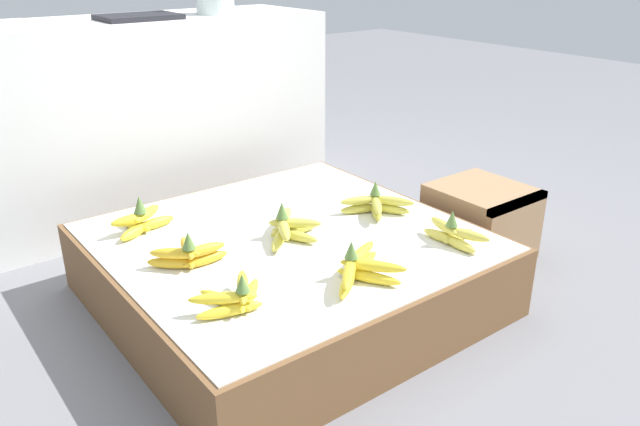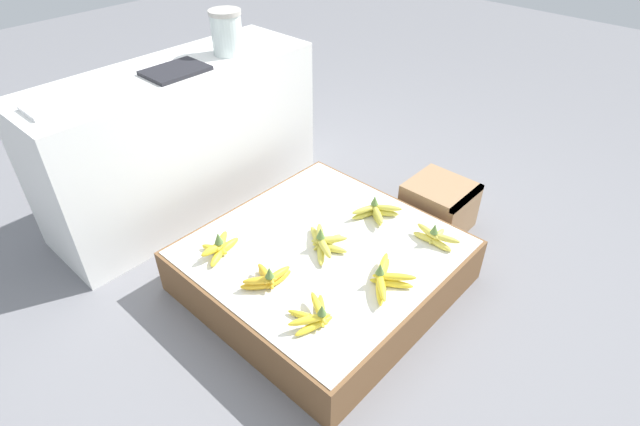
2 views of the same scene
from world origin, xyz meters
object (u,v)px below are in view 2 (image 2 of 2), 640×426
Objects in this scene: banana_bunch_middle_left at (268,278)px; foam_tray_white at (61,103)px; banana_bunch_front_midright at (435,237)px; banana_bunch_front_left at (315,315)px; glass_jar at (227,32)px; banana_bunch_middle_midright at (376,212)px; banana_bunch_front_midleft at (385,278)px; banana_bunch_back_left at (219,247)px; wooden_crate at (439,206)px; banana_bunch_middle_midleft at (324,242)px.

foam_tray_white is (-0.22, 0.92, 0.51)m from banana_bunch_middle_left.
banana_bunch_middle_left reaches higher than banana_bunch_front_midright.
foam_tray_white is at bearing 100.01° from banana_bunch_front_left.
glass_jar is (0.62, 1.15, 0.61)m from banana_bunch_front_left.
banana_bunch_middle_midright is 0.93× the size of glass_jar.
banana_bunch_middle_left is 1.24m from glass_jar.
banana_bunch_front_midleft is 1.40m from glass_jar.
banana_bunch_front_left is 0.54m from banana_bunch_back_left.
wooden_crate is at bearing -8.30° from banana_bunch_middle_left.
banana_bunch_front_midleft is 0.87× the size of foam_tray_white.
banana_bunch_front_midleft is (-0.71, -0.18, 0.12)m from wooden_crate.
banana_bunch_front_midleft is at bearing 179.22° from banana_bunch_front_midright.
banana_bunch_middle_midleft reaches higher than banana_bunch_front_left.
wooden_crate is 0.42m from banana_bunch_front_midright.
banana_bunch_middle_left is 0.31m from banana_bunch_middle_midleft.
banana_bunch_front_left is at bearing -89.84° from banana_bunch_back_left.
banana_bunch_middle_left is 1.05× the size of banana_bunch_middle_midright.
banana_bunch_middle_left is 0.74× the size of foam_tray_white.
wooden_crate is 1.57× the size of banana_bunch_middle_midright.
glass_jar is at bearing 71.59° from banana_bunch_middle_midleft.
banana_bunch_back_left is at bearing 90.16° from banana_bunch_front_left.
wooden_crate is at bearing -22.69° from banana_bunch_back_left.
banana_bunch_front_midleft is 0.35m from banana_bunch_front_midright.
banana_bunch_middle_midleft is at bearing -42.86° from banana_bunch_back_left.
banana_bunch_front_left is at bearing -92.44° from banana_bunch_middle_left.
banana_bunch_back_left is (-0.01, 0.28, 0.00)m from banana_bunch_middle_left.
banana_bunch_middle_midright is at bearing 42.29° from banana_bunch_front_midleft.
banana_bunch_middle_left is 1.07m from foam_tray_white.
foam_tray_white reaches higher than banana_bunch_middle_midright.
foam_tray_white reaches higher than banana_bunch_middle_midleft.
banana_bunch_middle_left reaches higher than banana_bunch_front_left.
banana_bunch_front_midright is 0.29m from banana_bunch_middle_midright.
banana_bunch_front_left and banana_bunch_middle_midright have the same top height.
banana_bunch_middle_left reaches higher than banana_bunch_front_midleft.
wooden_crate is 1.47× the size of glass_jar.
banana_bunch_middle_midright is 0.98× the size of banana_bunch_back_left.
foam_tray_white is at bearing 107.94° from banana_bunch_back_left.
foam_tray_white is at bearing 139.16° from wooden_crate.
glass_jar reaches higher than banana_bunch_front_midright.
banana_bunch_middle_midleft is 1.14× the size of glass_jar.
glass_jar reaches higher than wooden_crate.
banana_bunch_back_left is at bearing 153.10° from banana_bunch_middle_midright.
banana_bunch_back_left is (-0.64, 0.32, 0.00)m from banana_bunch_middle_midright.
foam_tray_white is at bearing 112.82° from banana_bunch_front_midleft.
glass_jar reaches higher than banana_bunch_back_left.
banana_bunch_middle_midright is (0.62, -0.04, -0.00)m from banana_bunch_middle_left.
banana_bunch_front_midright is 0.91m from banana_bunch_back_left.
foam_tray_white reaches higher than banana_bunch_front_midleft.
banana_bunch_front_midleft is at bearing -137.71° from banana_bunch_middle_midright.
glass_jar is at bearing -1.47° from foam_tray_white.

